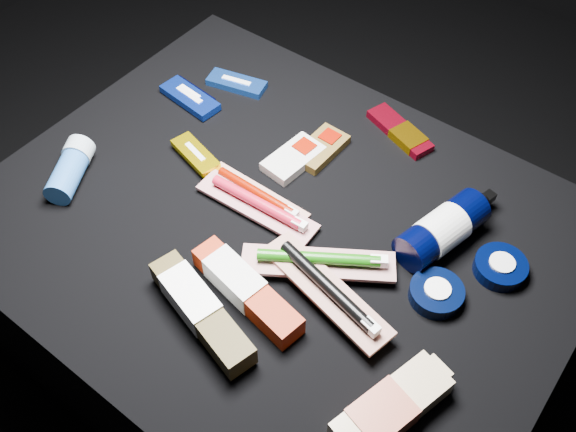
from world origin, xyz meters
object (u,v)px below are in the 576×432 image
Objects in this scene: bodywash_bottle at (390,409)px; deodorant_stick at (70,169)px; toothpaste_carton_red at (243,287)px; lotion_bottle at (442,230)px.

bodywash_bottle is 0.68m from deodorant_stick.
bodywash_bottle is at bearing -31.30° from deodorant_stick.
bodywash_bottle is 0.89× the size of toothpaste_carton_red.
deodorant_stick is (-0.68, 0.03, 0.01)m from bodywash_bottle.
lotion_bottle is 0.65m from deodorant_stick.
bodywash_bottle is 1.43× the size of deodorant_stick.
lotion_bottle is 1.12× the size of bodywash_bottle.
deodorant_stick is 0.40m from toothpaste_carton_red.
deodorant_stick is at bearing -167.34° from bodywash_bottle.
deodorant_stick reaches higher than bodywash_bottle.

